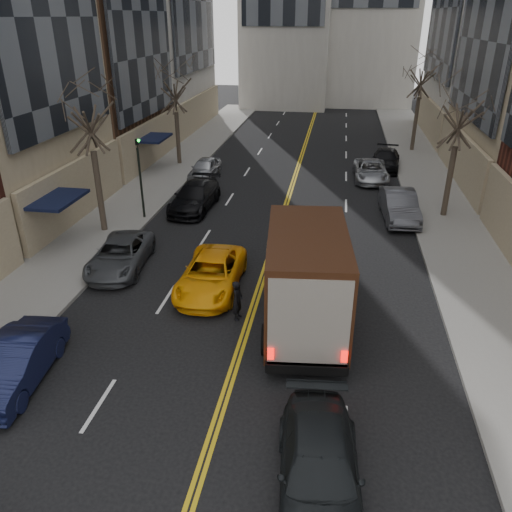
{
  "coord_description": "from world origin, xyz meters",
  "views": [
    {
      "loc": [
        2.74,
        -2.15,
        10.09
      ],
      "look_at": [
        0.11,
        13.94,
        2.2
      ],
      "focal_mm": 35.0,
      "sensor_mm": 36.0,
      "label": 1
    }
  ],
  "objects_px": {
    "ups_truck": "(306,277)",
    "pedestrian": "(238,300)",
    "taxi": "(211,274)",
    "observer_sedan": "(319,469)"
  },
  "relations": [
    {
      "from": "ups_truck",
      "to": "pedestrian",
      "type": "xyz_separation_m",
      "value": [
        -2.41,
        -0.08,
        -1.13
      ]
    },
    {
      "from": "taxi",
      "to": "pedestrian",
      "type": "distance_m",
      "value": 2.49
    },
    {
      "from": "ups_truck",
      "to": "observer_sedan",
      "type": "distance_m",
      "value": 7.2
    },
    {
      "from": "ups_truck",
      "to": "pedestrian",
      "type": "height_order",
      "value": "ups_truck"
    },
    {
      "from": "ups_truck",
      "to": "pedestrian",
      "type": "bearing_deg",
      "value": 176.19
    },
    {
      "from": "observer_sedan",
      "to": "taxi",
      "type": "height_order",
      "value": "observer_sedan"
    },
    {
      "from": "observer_sedan",
      "to": "taxi",
      "type": "bearing_deg",
      "value": 112.79
    },
    {
      "from": "taxi",
      "to": "pedestrian",
      "type": "xyz_separation_m",
      "value": [
        1.49,
        -2.0,
        0.09
      ]
    },
    {
      "from": "pedestrian",
      "to": "ups_truck",
      "type": "bearing_deg",
      "value": -82.77
    },
    {
      "from": "taxi",
      "to": "pedestrian",
      "type": "relative_size",
      "value": 3.19
    }
  ]
}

